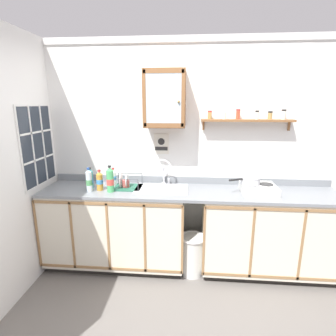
{
  "coord_description": "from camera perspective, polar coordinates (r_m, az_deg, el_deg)",
  "views": [
    {
      "loc": [
        0.01,
        -2.33,
        1.9
      ],
      "look_at": [
        -0.24,
        0.56,
        1.18
      ],
      "focal_mm": 28.2,
      "sensor_mm": 36.0,
      "label": 1
    }
  ],
  "objects": [
    {
      "name": "floor",
      "position": [
        3.0,
        3.98,
        -25.34
      ],
      "size": [
        6.31,
        6.31,
        0.0
      ],
      "primitive_type": "plane",
      "color": "slate",
      "rests_on": "ground"
    },
    {
      "name": "back_wall",
      "position": [
        3.14,
        4.63,
        3.08
      ],
      "size": [
        3.91,
        0.07,
        2.6
      ],
      "color": "white",
      "rests_on": "ground"
    },
    {
      "name": "lower_cabinet_run",
      "position": [
        3.23,
        -11.2,
        -12.61
      ],
      "size": [
        1.6,
        0.58,
        0.93
      ],
      "color": "black",
      "rests_on": "ground"
    },
    {
      "name": "lower_cabinet_run_right",
      "position": [
        3.25,
        20.85,
        -13.22
      ],
      "size": [
        1.49,
        0.58,
        0.93
      ],
      "color": "black",
      "rests_on": "ground"
    },
    {
      "name": "countertop",
      "position": [
        2.93,
        4.44,
        -5.18
      ],
      "size": [
        3.27,
        0.61,
        0.03
      ],
      "primitive_type": "cube",
      "color": "gray",
      "rests_on": "lower_cabinet_run"
    },
    {
      "name": "backsplash",
      "position": [
        3.18,
        4.51,
        -2.61
      ],
      "size": [
        3.27,
        0.02,
        0.08
      ],
      "primitive_type": "cube",
      "color": "gray",
      "rests_on": "countertop"
    },
    {
      "name": "sink",
      "position": [
        2.99,
        -1.33,
        -5.01
      ],
      "size": [
        0.58,
        0.41,
        0.46
      ],
      "color": "silver",
      "rests_on": "countertop"
    },
    {
      "name": "hot_plate_stove",
      "position": [
        3.01,
        18.94,
        -4.25
      ],
      "size": [
        0.36,
        0.34,
        0.09
      ],
      "color": "silver",
      "rests_on": "countertop"
    },
    {
      "name": "saucepan",
      "position": [
        2.98,
        17.29,
        -2.45
      ],
      "size": [
        0.35,
        0.23,
        0.08
      ],
      "color": "silver",
      "rests_on": "hot_plate_stove"
    },
    {
      "name": "bottle_opaque_white_0",
      "position": [
        3.13,
        -11.73,
        -2.04
      ],
      "size": [
        0.07,
        0.07,
        0.21
      ],
      "color": "white",
      "rests_on": "countertop"
    },
    {
      "name": "bottle_soda_green_1",
      "position": [
        2.91,
        -12.39,
        -2.56
      ],
      "size": [
        0.08,
        0.08,
        0.29
      ],
      "color": "#4CB266",
      "rests_on": "countertop"
    },
    {
      "name": "bottle_juice_amber_2",
      "position": [
        3.0,
        -14.55,
        -2.72
      ],
      "size": [
        0.07,
        0.07,
        0.23
      ],
      "color": "gold",
      "rests_on": "countertop"
    },
    {
      "name": "bottle_water_clear_3",
      "position": [
        2.99,
        -16.7,
        -2.68
      ],
      "size": [
        0.07,
        0.07,
        0.27
      ],
      "color": "silver",
      "rests_on": "countertop"
    },
    {
      "name": "bottle_detergent_teal_4",
      "position": [
        3.09,
        -16.43,
        -2.3
      ],
      "size": [
        0.07,
        0.07,
        0.24
      ],
      "color": "teal",
      "rests_on": "countertop"
    },
    {
      "name": "dish_rack",
      "position": [
        3.04,
        -8.88,
        -3.69
      ],
      "size": [
        0.31,
        0.27,
        0.17
      ],
      "color": "#26664C",
      "rests_on": "countertop"
    },
    {
      "name": "mug",
      "position": [
        3.04,
        -9.07,
        -3.37
      ],
      "size": [
        0.08,
        0.12,
        0.1
      ],
      "color": "#B24C47",
      "rests_on": "countertop"
    },
    {
      "name": "wall_cabinet",
      "position": [
        2.93,
        -0.67,
        14.71
      ],
      "size": [
        0.44,
        0.32,
        0.6
      ],
      "color": "brown"
    },
    {
      "name": "spice_shelf",
      "position": [
        3.06,
        16.8,
        10.06
      ],
      "size": [
        1.0,
        0.14,
        0.23
      ],
      "color": "brown"
    },
    {
      "name": "warning_sign",
      "position": [
        3.11,
        -1.45,
        5.18
      ],
      "size": [
        0.17,
        0.01,
        0.24
      ],
      "color": "silver"
    },
    {
      "name": "window",
      "position": [
        3.2,
        -26.43,
        4.35
      ],
      "size": [
        0.03,
        0.61,
        0.88
      ],
      "color": "#262D38"
    },
    {
      "name": "trash_bin",
      "position": [
        3.14,
        5.3,
        -18.03
      ],
      "size": [
        0.29,
        0.29,
        0.46
      ],
      "color": "silver",
      "rests_on": "ground"
    }
  ]
}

